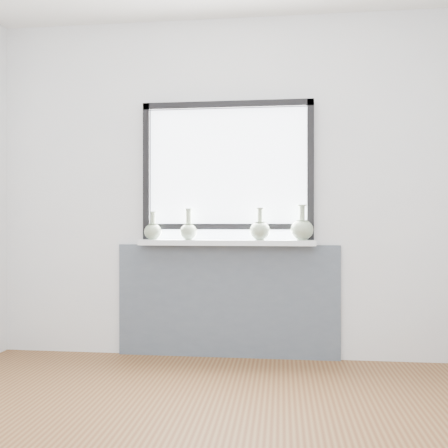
# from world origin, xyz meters

# --- Properties ---
(back_wall) EXTENTS (3.60, 0.02, 2.60)m
(back_wall) POSITION_xyz_m (0.00, 1.81, 1.30)
(back_wall) COLOR silver
(back_wall) RESTS_ON ground
(apron_panel) EXTENTS (1.70, 0.03, 0.86)m
(apron_panel) POSITION_xyz_m (0.00, 1.78, 0.43)
(apron_panel) COLOR #4D5664
(apron_panel) RESTS_ON ground
(windowsill) EXTENTS (1.32, 0.18, 0.04)m
(windowsill) POSITION_xyz_m (0.00, 1.71, 0.88)
(windowsill) COLOR silver
(windowsill) RESTS_ON apron_panel
(window) EXTENTS (1.30, 0.06, 1.05)m
(window) POSITION_xyz_m (0.00, 1.77, 1.44)
(window) COLOR black
(window) RESTS_ON windowsill
(vase_a) EXTENTS (0.13, 0.13, 0.21)m
(vase_a) POSITION_xyz_m (-0.56, 1.69, 0.97)
(vase_a) COLOR #92A788
(vase_a) RESTS_ON windowsill
(vase_b) EXTENTS (0.13, 0.13, 0.24)m
(vase_b) POSITION_xyz_m (-0.29, 1.71, 0.97)
(vase_b) COLOR #92A788
(vase_b) RESTS_ON windowsill
(vase_c) EXTENTS (0.15, 0.15, 0.24)m
(vase_c) POSITION_xyz_m (0.25, 1.69, 0.98)
(vase_c) COLOR #92A788
(vase_c) RESTS_ON windowsill
(vase_d) EXTENTS (0.17, 0.17, 0.26)m
(vase_d) POSITION_xyz_m (0.56, 1.69, 0.99)
(vase_d) COLOR #92A788
(vase_d) RESTS_ON windowsill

